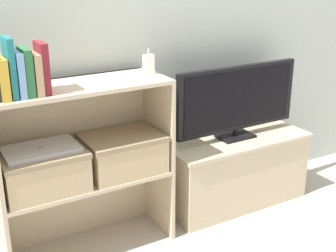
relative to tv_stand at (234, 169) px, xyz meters
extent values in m
plane|color=#BCB2A3|center=(-0.48, -0.19, -0.22)|extent=(16.00, 16.00, 0.00)
cube|color=#B2BCB2|center=(-0.48, 0.22, 0.98)|extent=(10.00, 0.05, 2.40)
cube|color=#CCB793|center=(0.00, 0.00, -0.01)|extent=(0.89, 0.37, 0.41)
cube|color=#CCB793|center=(0.00, 0.00, 0.20)|extent=(0.91, 0.39, 0.02)
cube|color=black|center=(0.00, 0.00, 0.22)|extent=(0.22, 0.14, 0.02)
cylinder|color=black|center=(0.00, 0.00, 0.25)|extent=(0.04, 0.04, 0.04)
cube|color=black|center=(0.00, 0.00, 0.46)|extent=(0.83, 0.04, 0.39)
cube|color=black|center=(0.00, -0.02, 0.46)|extent=(0.76, 0.00, 0.34)
cube|color=#CCB793|center=(-1.40, -0.02, -0.01)|extent=(0.02, 0.34, 0.41)
cube|color=#CCB793|center=(-0.55, -0.02, -0.01)|extent=(0.02, 0.34, 0.41)
cube|color=#CCB793|center=(-0.97, 0.14, -0.01)|extent=(0.84, 0.02, 0.41)
cube|color=#CCB793|center=(-0.97, -0.02, 0.18)|extent=(0.84, 0.34, 0.02)
cube|color=#CCB793|center=(-0.55, -0.02, 0.44)|extent=(0.02, 0.34, 0.49)
cube|color=#CCB793|center=(-0.97, 0.14, 0.44)|extent=(0.84, 0.02, 0.49)
cube|color=#CCB793|center=(-0.97, -0.02, 0.67)|extent=(0.84, 0.34, 0.02)
cube|color=gold|center=(-1.33, -0.08, 0.77)|extent=(0.04, 0.15, 0.18)
cube|color=#1E7075|center=(-1.29, -0.08, 0.81)|extent=(0.03, 0.13, 0.26)
cube|color=#709ECC|center=(-1.26, -0.08, 0.78)|extent=(0.03, 0.15, 0.19)
cube|color=#286638|center=(-1.22, -0.08, 0.78)|extent=(0.03, 0.14, 0.20)
cube|color=tan|center=(-1.19, -0.08, 0.77)|extent=(0.03, 0.15, 0.18)
cube|color=maroon|center=(-1.15, -0.08, 0.79)|extent=(0.03, 0.13, 0.22)
cube|color=white|center=(-0.60, -0.02, 0.73)|extent=(0.05, 0.04, 0.10)
cylinder|color=silver|center=(-0.60, -0.02, 0.80)|extent=(0.01, 0.01, 0.03)
cube|color=tan|center=(-1.18, -0.03, 0.29)|extent=(0.39, 0.30, 0.20)
cube|color=#917E5B|center=(-1.18, -0.03, 0.38)|extent=(0.40, 0.31, 0.02)
cube|color=tan|center=(-0.77, -0.03, 0.29)|extent=(0.39, 0.30, 0.20)
cube|color=#917E5B|center=(-0.77, -0.03, 0.38)|extent=(0.40, 0.31, 0.02)
cube|color=#BCBCC1|center=(-1.18, -0.03, 0.40)|extent=(0.34, 0.22, 0.02)
cylinder|color=#99999E|center=(-1.18, -0.03, 0.41)|extent=(0.02, 0.02, 0.00)
camera|label=1|loc=(-1.68, -2.07, 1.24)|focal=50.00mm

